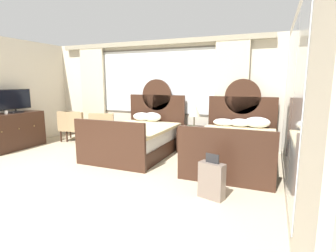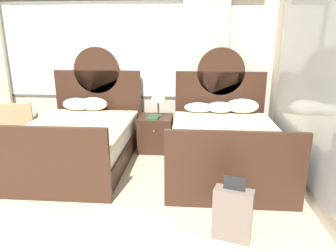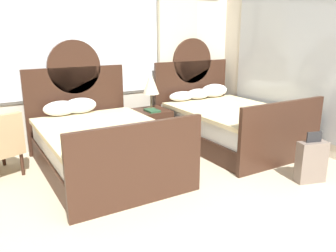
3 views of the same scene
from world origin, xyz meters
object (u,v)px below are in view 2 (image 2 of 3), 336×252
at_px(book_on_nightstand, 153,118).
at_px(bed_near_window, 80,140).
at_px(table_lamp_on_nightstand, 158,91).
at_px(bed_near_mirror, 224,143).
at_px(nightstand_between_beds, 156,133).
at_px(armchair_by_window_left, 15,125).
at_px(suitcase_on_floor, 232,214).

bearing_deg(book_on_nightstand, bed_near_window, -153.62).
xyz_separation_m(table_lamp_on_nightstand, book_on_nightstand, (-0.07, -0.16, -0.41)).
bearing_deg(bed_near_mirror, bed_near_window, -179.71).
bearing_deg(nightstand_between_beds, table_lamp_on_nightstand, 51.92).
bearing_deg(armchair_by_window_left, nightstand_between_beds, 4.79).
height_order(nightstand_between_beds, suitcase_on_floor, suitcase_on_floor).
height_order(nightstand_between_beds, armchair_by_window_left, armchair_by_window_left).
relative_size(bed_near_mirror, table_lamp_on_nightstand, 3.69).
relative_size(nightstand_between_beds, table_lamp_on_nightstand, 0.96).
xyz_separation_m(armchair_by_window_left, suitcase_on_floor, (3.36, -2.13, -0.18)).
bearing_deg(bed_near_mirror, nightstand_between_beds, 150.07).
bearing_deg(book_on_nightstand, bed_near_mirror, -24.75).
relative_size(bed_near_mirror, nightstand_between_beds, 3.86).
height_order(bed_near_window, armchair_by_window_left, bed_near_window).
relative_size(bed_near_mirror, suitcase_on_floor, 3.46).
bearing_deg(bed_near_window, book_on_nightstand, 26.38).
distance_m(bed_near_window, nightstand_between_beds, 1.26).
height_order(bed_near_mirror, book_on_nightstand, bed_near_mirror).
xyz_separation_m(nightstand_between_beds, armchair_by_window_left, (-2.35, -0.20, 0.15)).
relative_size(nightstand_between_beds, armchair_by_window_left, 0.69).
bearing_deg(armchair_by_window_left, suitcase_on_floor, -32.40).
bearing_deg(armchair_by_window_left, book_on_nightstand, 2.12).
relative_size(bed_near_window, book_on_nightstand, 8.63).
distance_m(bed_near_mirror, book_on_nightstand, 1.25).
relative_size(book_on_nightstand, suitcase_on_floor, 0.40).
bearing_deg(nightstand_between_beds, suitcase_on_floor, -66.60).
distance_m(bed_near_window, armchair_by_window_left, 1.34).
bearing_deg(bed_near_window, nightstand_between_beds, 30.33).
relative_size(bed_near_mirror, armchair_by_window_left, 2.66).
height_order(nightstand_between_beds, book_on_nightstand, book_on_nightstand).
distance_m(bed_near_window, bed_near_mirror, 2.17).
height_order(bed_near_mirror, table_lamp_on_nightstand, bed_near_mirror).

